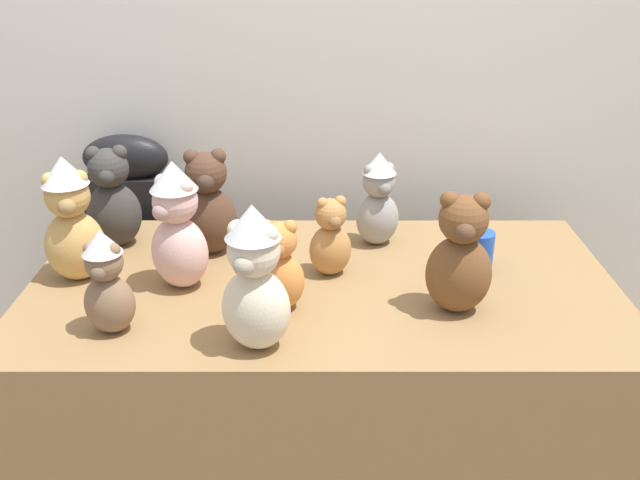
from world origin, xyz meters
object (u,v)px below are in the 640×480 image
Objects in this scene: display_table at (320,389)px; teddy_bear_blush at (175,227)px; teddy_bear_ginger at (277,268)px; teddy_bear_caramel at (328,239)px; party_cup_blue at (476,251)px; teddy_bear_charcoal at (109,200)px; teddy_bear_mocha at (104,284)px; teddy_bear_honey at (68,221)px; teddy_bear_cocoa at (205,206)px; teddy_bear_ash at (375,200)px; instrument_case at (136,265)px; teddy_bear_cream at (252,280)px; teddy_bear_chestnut at (457,257)px.

teddy_bear_blush reaches higher than display_table.
teddy_bear_ginger reaches higher than teddy_bear_caramel.
display_table is at bearing 34.73° from teddy_bear_blush.
teddy_bear_blush is 0.81m from party_cup_blue.
teddy_bear_charcoal reaches higher than display_table.
teddy_bear_mocha is at bearing -153.42° from display_table.
party_cup_blue is at bearing -12.60° from teddy_bear_honey.
teddy_bear_cocoa reaches higher than party_cup_blue.
teddy_bear_cocoa is 0.29m from teddy_bear_charcoal.
teddy_bear_ash is 0.81m from teddy_bear_mocha.
party_cup_blue is at bearing -23.59° from instrument_case.
teddy_bear_cream reaches higher than teddy_bear_mocha.
teddy_bear_cream is 0.60m from teddy_bear_honey.
party_cup_blue is at bearing -14.29° from teddy_bear_cocoa.
instrument_case reaches higher than party_cup_blue.
instrument_case is 0.89m from teddy_bear_caramel.
teddy_bear_blush is at bearing -63.85° from instrument_case.
teddy_bear_caramel is 0.72× the size of teddy_bear_cocoa.
teddy_bear_mocha is (0.15, -0.78, 0.35)m from instrument_case.
teddy_bear_ash is 0.91× the size of teddy_bear_cocoa.
instrument_case is 2.77× the size of teddy_bear_blush.
teddy_bear_chestnut is 0.26m from party_cup_blue.
teddy_bear_cocoa is 1.02× the size of teddy_bear_charcoal.
teddy_bear_cream is at bearing -138.34° from teddy_bear_ash.
teddy_bear_blush is (-0.37, -0.02, 0.52)m from display_table.
display_table is 14.14× the size of party_cup_blue.
display_table is at bearing -39.87° from instrument_case.
instrument_case is 2.79× the size of teddy_bear_honey.
teddy_bear_cocoa is 0.37m from teddy_bear_honey.
teddy_bear_caramel is at bearing -144.61° from teddy_bear_ash.
teddy_bear_cocoa is (-0.48, -0.06, 0.01)m from teddy_bear_ash.
teddy_bear_cocoa is at bearing 108.03° from teddy_bear_blush.
teddy_bear_ash is at bearing 147.51° from party_cup_blue.
instrument_case is 0.93m from teddy_bear_ginger.
teddy_bear_blush is at bearing 176.46° from teddy_bear_chestnut.
display_table is 0.46m from teddy_bear_caramel.
teddy_bear_cream is (-0.31, -0.55, 0.03)m from teddy_bear_ash.
teddy_bear_ginger is at bearing -140.77° from teddy_bear_caramel.
teddy_bear_chestnut reaches higher than teddy_bear_caramel.
teddy_bear_ginger is 0.78× the size of teddy_bear_charcoal.
display_table is 5.55× the size of teddy_bear_ash.
party_cup_blue is at bearing -51.34° from teddy_bear_ash.
teddy_bear_chestnut is at bearing -48.42° from teddy_bear_caramel.
teddy_bear_charcoal is at bearing -82.86° from instrument_case.
teddy_bear_ginger is (0.26, -0.12, -0.06)m from teddy_bear_blush.
teddy_bear_charcoal is 2.76× the size of party_cup_blue.
teddy_bear_ginger is 0.57m from teddy_bear_honey.
party_cup_blue is (0.57, 0.38, -0.11)m from teddy_bear_cream.
teddy_bear_blush is 1.13× the size of teddy_bear_charcoal.
teddy_bear_chestnut is 1.02× the size of teddy_bear_charcoal.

